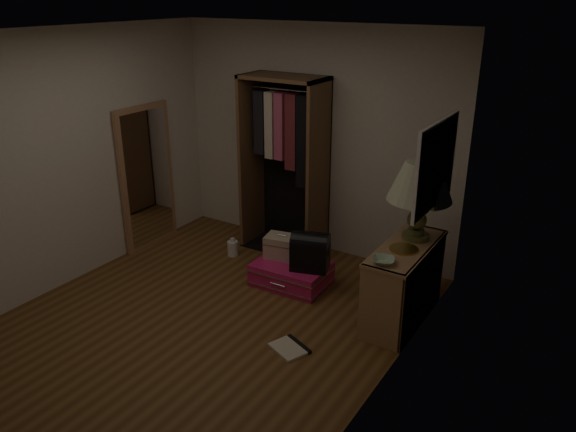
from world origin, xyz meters
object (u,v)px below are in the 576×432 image
object	(u,v)px
open_wardrobe	(287,150)
train_case	(282,247)
console_bookshelf	(405,280)
white_jug	(233,248)
pink_suitcase	(291,274)
black_bag	(310,250)
floor_mirror	(147,177)
table_lamp	(420,183)

from	to	relation	value
open_wardrobe	train_case	bearing A→B (deg)	-61.97
console_bookshelf	train_case	bearing A→B (deg)	177.59
console_bookshelf	white_jug	xyz separation A→B (m)	(-2.18, 0.20, -0.30)
open_wardrobe	pink_suitcase	size ratio (longest dim) A/B	2.56
open_wardrobe	black_bag	bearing A→B (deg)	-45.34
floor_mirror	black_bag	bearing A→B (deg)	0.39
pink_suitcase	black_bag	distance (m)	0.40
white_jug	floor_mirror	bearing A→B (deg)	-167.47
pink_suitcase	black_bag	bearing A→B (deg)	-1.97
floor_mirror	pink_suitcase	size ratio (longest dim) A/B	2.12
pink_suitcase	table_lamp	bearing A→B (deg)	7.42
pink_suitcase	table_lamp	size ratio (longest dim) A/B	1.03
console_bookshelf	table_lamp	world-z (taller)	table_lamp
floor_mirror	white_jug	xyz separation A→B (m)	(1.06, 0.24, -0.76)
console_bookshelf	pink_suitcase	size ratio (longest dim) A/B	1.40
table_lamp	white_jug	bearing A→B (deg)	179.59
console_bookshelf	train_case	xyz separation A→B (m)	(-1.40, 0.06, -0.03)
white_jug	table_lamp	bearing A→B (deg)	-0.41
console_bookshelf	black_bag	xyz separation A→B (m)	(-1.01, -0.02, 0.06)
pink_suitcase	table_lamp	distance (m)	1.72
console_bookshelf	pink_suitcase	bearing A→B (deg)	-178.96
open_wardrobe	table_lamp	size ratio (longest dim) A/B	2.63
pink_suitcase	floor_mirror	bearing A→B (deg)	178.48
train_case	table_lamp	bearing A→B (deg)	-6.37
open_wardrobe	train_case	distance (m)	1.14
pink_suitcase	white_jug	xyz separation A→B (m)	(-0.95, 0.22, -0.03)
pink_suitcase	table_lamp	xyz separation A→B (m)	(1.24, 0.20, 1.18)
table_lamp	train_case	bearing A→B (deg)	-174.98
floor_mirror	pink_suitcase	xyz separation A→B (m)	(2.01, 0.02, -0.73)
pink_suitcase	white_jug	world-z (taller)	pink_suitcase
open_wardrobe	pink_suitcase	xyz separation A→B (m)	(0.53, -0.76, -1.09)
floor_mirror	black_bag	distance (m)	2.26
table_lamp	open_wardrobe	bearing A→B (deg)	162.58
black_bag	table_lamp	bearing A→B (deg)	-5.95
pink_suitcase	black_bag	xyz separation A→B (m)	(0.22, -0.00, 0.33)
open_wardrobe	floor_mirror	distance (m)	1.71
console_bookshelf	open_wardrobe	world-z (taller)	open_wardrobe
floor_mirror	train_case	size ratio (longest dim) A/B	4.22
console_bookshelf	white_jug	world-z (taller)	console_bookshelf
open_wardrobe	train_case	size ratio (longest dim) A/B	5.09
train_case	white_jug	distance (m)	0.84
pink_suitcase	train_case	world-z (taller)	train_case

